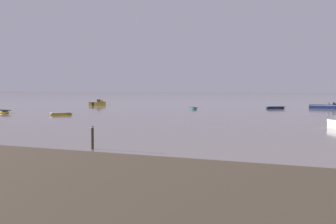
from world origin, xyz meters
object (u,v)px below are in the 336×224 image
object	(u,v)px
rowboat_moored_2	(2,112)
rowboat_moored_3	(61,114)
motorboat_moored_0	(99,104)
mooring_post_left	(92,138)
rowboat_moored_5	(193,108)
motorboat_moored_4	(329,107)
rowboat_moored_4	(275,108)

from	to	relation	value
rowboat_moored_2	rowboat_moored_3	xyz separation A→B (m)	(12.37, -0.65, -0.04)
rowboat_moored_3	motorboat_moored_0	size ratio (longest dim) A/B	0.54
rowboat_moored_2	rowboat_moored_3	size ratio (longest dim) A/B	1.30
rowboat_moored_2	mooring_post_left	distance (m)	50.86
rowboat_moored_3	rowboat_moored_5	distance (m)	28.92
rowboat_moored_3	motorboat_moored_4	distance (m)	52.05
rowboat_moored_4	motorboat_moored_0	distance (m)	42.31
motorboat_moored_0	mooring_post_left	world-z (taller)	mooring_post_left
rowboat_moored_5	mooring_post_left	xyz separation A→B (m)	(17.97, -58.43, 0.57)
rowboat_moored_2	motorboat_moored_0	distance (m)	37.68
rowboat_moored_3	motorboat_moored_0	xyz separation A→B (m)	(-19.06, 37.74, 0.14)
rowboat_moored_4	motorboat_moored_0	bearing A→B (deg)	-42.32
rowboat_moored_3	mooring_post_left	bearing A→B (deg)	-104.54
rowboat_moored_2	rowboat_moored_4	bearing A→B (deg)	-111.76
mooring_post_left	motorboat_moored_4	bearing A→B (deg)	86.08
rowboat_moored_2	motorboat_moored_0	world-z (taller)	motorboat_moored_0
rowboat_moored_2	mooring_post_left	size ratio (longest dim) A/B	2.72
motorboat_moored_0	rowboat_moored_5	xyz separation A→B (m)	(28.45, -10.39, -0.14)
motorboat_moored_0	rowboat_moored_4	bearing A→B (deg)	-104.67
motorboat_moored_0	rowboat_moored_2	bearing A→B (deg)	178.58
rowboat_moored_4	motorboat_moored_4	world-z (taller)	motorboat_moored_4
rowboat_moored_3	rowboat_moored_4	world-z (taller)	rowboat_moored_4
rowboat_moored_5	mooring_post_left	distance (m)	61.14
rowboat_moored_2	motorboat_moored_4	size ratio (longest dim) A/B	0.71
rowboat_moored_5	rowboat_moored_2	bearing A→B (deg)	97.07
rowboat_moored_3	rowboat_moored_5	size ratio (longest dim) A/B	1.09
rowboat_moored_3	motorboat_moored_4	xyz separation A→B (m)	(32.29, 40.82, 0.14)
rowboat_moored_4	motorboat_moored_4	xyz separation A→B (m)	(9.10, 5.32, 0.12)
rowboat_moored_3	rowboat_moored_5	world-z (taller)	rowboat_moored_3
rowboat_moored_3	motorboat_moored_0	bearing A→B (deg)	60.90
rowboat_moored_2	rowboat_moored_4	xyz separation A→B (m)	(35.56, 34.85, -0.01)
rowboat_moored_3	motorboat_moored_4	world-z (taller)	motorboat_moored_4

